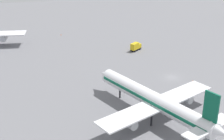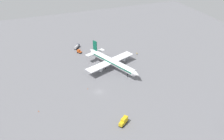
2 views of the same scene
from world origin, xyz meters
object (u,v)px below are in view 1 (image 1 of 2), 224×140
airplane_taxiing (154,100)px  catering_truck (136,46)px  safety_cone_far_side (61,35)px  safety_cone_mid_apron (193,81)px

airplane_taxiing → catering_truck: size_ratio=7.66×
catering_truck → safety_cone_far_side: bearing=94.5°
safety_cone_mid_apron → airplane_taxiing: bearing=128.2°
airplane_taxiing → safety_cone_mid_apron: size_ratio=71.95×
airplane_taxiing → safety_cone_mid_apron: 27.09m
airplane_taxiing → catering_truck: (49.91, -13.78, -3.29)m
catering_truck → safety_cone_far_side: size_ratio=9.39×
safety_cone_mid_apron → safety_cone_far_side: (63.27, 33.07, 0.00)m
safety_cone_far_side → airplane_taxiing: bearing=-171.4°
catering_truck → safety_cone_mid_apron: catering_truck is taller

